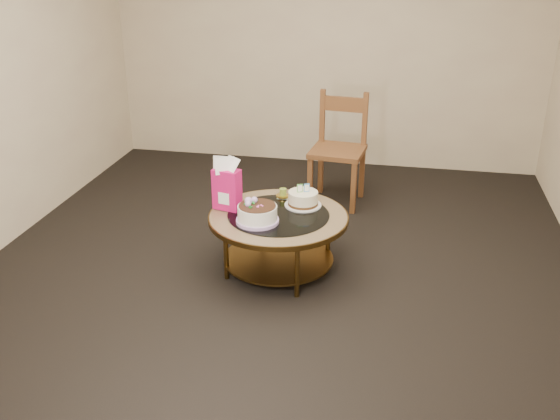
% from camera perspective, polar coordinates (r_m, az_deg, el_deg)
% --- Properties ---
extents(ground, '(5.00, 5.00, 0.00)m').
position_cam_1_polar(ground, '(4.72, -0.14, -5.46)').
color(ground, black).
rests_on(ground, ground).
extents(room_walls, '(4.52, 5.02, 2.61)m').
position_cam_1_polar(room_walls, '(4.19, -0.16, 13.25)').
color(room_walls, beige).
rests_on(room_walls, ground).
extents(coffee_table, '(1.02, 1.02, 0.46)m').
position_cam_1_polar(coffee_table, '(4.55, -0.15, -1.31)').
color(coffee_table, brown).
rests_on(coffee_table, ground).
extents(decorated_cake, '(0.30, 0.30, 0.18)m').
position_cam_1_polar(decorated_cake, '(4.37, -2.10, -0.42)').
color(decorated_cake, '#C099D9').
rests_on(decorated_cake, coffee_table).
extents(cream_cake, '(0.28, 0.28, 0.17)m').
position_cam_1_polar(cream_cake, '(4.64, 2.13, 1.01)').
color(cream_cake, white).
rests_on(cream_cake, coffee_table).
extents(gift_bag, '(0.22, 0.18, 0.39)m').
position_cam_1_polar(gift_bag, '(4.55, -4.89, 2.40)').
color(gift_bag, '#F2166E').
rests_on(gift_bag, coffee_table).
extents(pillar_candle, '(0.11, 0.11, 0.08)m').
position_cam_1_polar(pillar_candle, '(4.80, 0.28, 1.46)').
color(pillar_candle, '#EFDB62').
rests_on(pillar_candle, coffee_table).
extents(dining_chair, '(0.52, 0.52, 1.01)m').
position_cam_1_polar(dining_chair, '(5.77, 5.38, 5.61)').
color(dining_chair, brown).
rests_on(dining_chair, ground).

